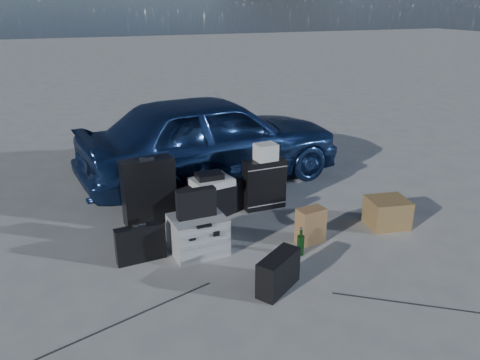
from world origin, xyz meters
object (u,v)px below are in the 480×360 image
Objects in this scene: car at (212,138)px; suitcase_left at (149,191)px; briefcase at (141,244)px; cardboard_box at (387,212)px; suitcase_right at (264,184)px; pelican_case at (198,234)px; duffel_bag at (211,200)px; green_bottle at (301,242)px.

car is 1.42m from suitcase_left.
briefcase is 0.63× the size of suitcase_left.
suitcase_right is at bearing 138.50° from cardboard_box.
pelican_case is at bearing -76.12° from suitcase_left.
suitcase_left is (-1.03, -0.95, -0.23)m from car.
duffel_bag is (-0.63, 0.02, -0.11)m from suitcase_right.
green_bottle is (-0.12, -1.12, -0.16)m from suitcase_right.
pelican_case is 0.87× the size of suitcase_right.
green_bottle is (1.42, -0.44, -0.04)m from briefcase.
green_bottle is at bearing -89.38° from duffel_bag.
green_bottle is at bearing -169.53° from cardboard_box.
cardboard_box is at bearing -154.16° from car.
duffel_bag is at bearing 153.07° from car.
duffel_bag is 1.81× the size of cardboard_box.
duffel_bag is (-0.36, -1.03, -0.40)m from car.
duffel_bag reaches higher than cardboard_box.
briefcase is 0.84m from suitcase_left.
suitcase_left is at bearing 68.62° from briefcase.
briefcase is (-0.54, 0.03, -0.01)m from pelican_case.
suitcase_right is at bearing -10.86° from suitcase_left.
suitcase_right reaches higher than briefcase.
pelican_case is 1.23× the size of cardboard_box.
suitcase_left is 1.31m from suitcase_right.
suitcase_left reaches higher than green_bottle.
cardboard_box is at bearing -9.34° from briefcase.
briefcase is 1.12× the size of cardboard_box.
car is 8.48× the size of cardboard_box.
suitcase_right is (1.01, 0.71, 0.11)m from pelican_case.
briefcase is at bearing 136.15° from car.
green_bottle is at bearing -52.34° from suitcase_left.
duffel_bag is (0.67, -0.08, -0.18)m from suitcase_left.
pelican_case is at bearing -146.13° from suitcase_right.
car is at bearing 47.28° from duffel_bag.
green_bottle is (0.88, -0.41, -0.05)m from pelican_case.
briefcase is 1.49m from green_bottle.
duffel_bag reaches higher than green_bottle.
duffel_bag is at bearing -13.14° from suitcase_left.
duffel_bag is 2.73× the size of green_bottle.
suitcase_right reaches higher than duffel_bag.
suitcase_left is at bearing 125.09° from car.
car reaches higher than duffel_bag.
pelican_case reaches higher than green_bottle.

